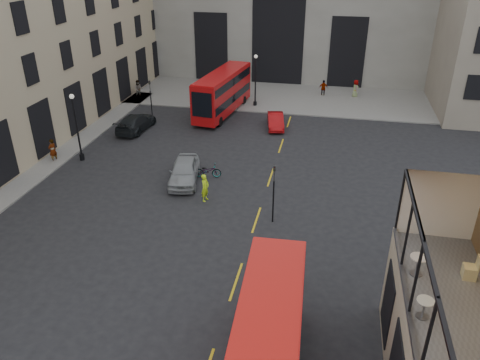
% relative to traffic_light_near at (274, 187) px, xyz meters
% --- Properties ---
extents(cafe_floor, '(3.00, 10.00, 0.10)m').
position_rel_traffic_light_near_xyz_m(cafe_floor, '(7.50, -12.00, 2.12)').
color(cafe_floor, slate).
rests_on(cafe_floor, host_frontage).
extents(pavement_far, '(40.00, 12.00, 0.12)m').
position_rel_traffic_light_near_xyz_m(pavement_far, '(-5.00, 26.00, -2.36)').
color(pavement_far, slate).
rests_on(pavement_far, ground).
extents(traffic_light_near, '(0.16, 0.20, 3.80)m').
position_rel_traffic_light_near_xyz_m(traffic_light_near, '(0.00, 0.00, 0.00)').
color(traffic_light_near, black).
rests_on(traffic_light_near, ground).
extents(traffic_light_far, '(0.16, 0.20, 3.80)m').
position_rel_traffic_light_near_xyz_m(traffic_light_far, '(-14.00, 16.00, 0.00)').
color(traffic_light_far, black).
rests_on(traffic_light_far, ground).
extents(street_lamp_a, '(0.36, 0.36, 5.33)m').
position_rel_traffic_light_near_xyz_m(street_lamp_a, '(-16.00, 6.00, -0.03)').
color(street_lamp_a, black).
rests_on(street_lamp_a, ground).
extents(street_lamp_b, '(0.36, 0.36, 5.33)m').
position_rel_traffic_light_near_xyz_m(street_lamp_b, '(-5.00, 22.00, -0.03)').
color(street_lamp_b, black).
rests_on(street_lamp_b, ground).
extents(bus_near, '(2.75, 10.13, 4.01)m').
position_rel_traffic_light_near_xyz_m(bus_near, '(1.50, -12.57, -0.17)').
color(bus_near, red).
rests_on(bus_near, ground).
extents(bus_far, '(3.66, 10.50, 4.10)m').
position_rel_traffic_light_near_xyz_m(bus_far, '(-7.75, 19.19, -0.12)').
color(bus_far, '#B10C0E').
rests_on(bus_far, ground).
extents(car_a, '(2.78, 5.09, 1.64)m').
position_rel_traffic_light_near_xyz_m(car_a, '(-6.94, 4.10, -1.60)').
color(car_a, gray).
rests_on(car_a, ground).
extents(car_b, '(2.12, 4.17, 1.31)m').
position_rel_traffic_light_near_xyz_m(car_b, '(-2.07, 16.21, -1.77)').
color(car_b, '#A90A0D').
rests_on(car_b, ground).
extents(car_c, '(2.43, 5.26, 1.49)m').
position_rel_traffic_light_near_xyz_m(car_c, '(-14.37, 12.97, -1.68)').
color(car_c, black).
rests_on(car_c, ground).
extents(bicycle, '(2.04, 1.01, 1.03)m').
position_rel_traffic_light_near_xyz_m(bicycle, '(-5.49, 5.09, -1.91)').
color(bicycle, gray).
rests_on(bicycle, ground).
extents(cyclist, '(0.60, 0.78, 1.90)m').
position_rel_traffic_light_near_xyz_m(cyclist, '(-4.75, 1.73, -1.48)').
color(cyclist, '#C5F119').
rests_on(cyclist, ground).
extents(pedestrian_a, '(1.16, 1.04, 1.95)m').
position_rel_traffic_light_near_xyz_m(pedestrian_a, '(-18.00, 22.36, -1.45)').
color(pedestrian_a, gray).
rests_on(pedestrian_a, ground).
extents(pedestrian_b, '(1.08, 1.15, 1.56)m').
position_rel_traffic_light_near_xyz_m(pedestrian_b, '(-8.71, 18.64, -1.64)').
color(pedestrian_b, gray).
rests_on(pedestrian_b, ground).
extents(pedestrian_c, '(1.08, 0.51, 1.80)m').
position_rel_traffic_light_near_xyz_m(pedestrian_c, '(1.76, 27.02, -1.52)').
color(pedestrian_c, gray).
rests_on(pedestrian_c, ground).
extents(pedestrian_d, '(0.82, 1.06, 1.94)m').
position_rel_traffic_light_near_xyz_m(pedestrian_d, '(5.22, 27.33, -1.46)').
color(pedestrian_d, gray).
rests_on(pedestrian_d, ground).
extents(pedestrian_e, '(0.65, 0.78, 1.85)m').
position_rel_traffic_light_near_xyz_m(pedestrian_e, '(-18.00, 5.33, -1.50)').
color(pedestrian_e, gray).
rests_on(pedestrian_e, ground).
extents(cafe_table_mid, '(0.55, 0.55, 0.69)m').
position_rel_traffic_light_near_xyz_m(cafe_table_mid, '(6.43, -11.97, 2.63)').
color(cafe_table_mid, white).
rests_on(cafe_table_mid, cafe_floor).
extents(cafe_table_far, '(0.62, 0.62, 0.77)m').
position_rel_traffic_light_near_xyz_m(cafe_table_far, '(6.50, -9.75, 2.68)').
color(cafe_table_far, white).
rests_on(cafe_table_far, cafe_floor).
extents(cafe_chair_d, '(0.48, 0.48, 0.93)m').
position_rel_traffic_light_near_xyz_m(cafe_chair_d, '(8.33, -9.57, 2.46)').
color(cafe_chair_d, '#D3BD79').
rests_on(cafe_chair_d, cafe_floor).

